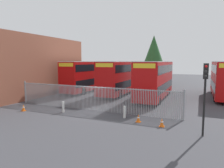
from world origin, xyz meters
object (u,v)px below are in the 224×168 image
object	(u,v)px
double_decker_bus_behind_fence_right	(88,75)
traffic_cone_by_gate	(138,118)
bollard_near_left	(63,107)
traffic_cone_mid_forecourt	(23,108)
traffic_cone_near_kerb	(162,122)
double_decker_bus_behind_fence_left	(224,78)
traffic_light_kerbside	(205,86)
bollard_center_front	(125,112)
double_decker_bus_near_gate	(155,78)
double_decker_bus_far_back	(121,76)

from	to	relation	value
double_decker_bus_behind_fence_right	traffic_cone_by_gate	bearing A→B (deg)	-47.10
bollard_near_left	traffic_cone_mid_forecourt	distance (m)	3.73
bollard_near_left	traffic_cone_near_kerb	size ratio (longest dim) A/B	1.61
double_decker_bus_behind_fence_left	traffic_light_kerbside	bearing A→B (deg)	-99.16
double_decker_bus_behind_fence_left	bollard_center_front	world-z (taller)	double_decker_bus_behind_fence_left
double_decker_bus_near_gate	double_decker_bus_behind_fence_left	xyz separation A→B (m)	(7.57, 3.92, 0.00)
traffic_cone_mid_forecourt	traffic_cone_near_kerb	size ratio (longest dim) A/B	1.00
double_decker_bus_near_gate	double_decker_bus_behind_fence_right	distance (m)	10.54
traffic_cone_mid_forecourt	traffic_light_kerbside	world-z (taller)	traffic_light_kerbside
double_decker_bus_behind_fence_left	traffic_cone_by_gate	world-z (taller)	double_decker_bus_behind_fence_left
bollard_near_left	traffic_light_kerbside	world-z (taller)	traffic_light_kerbside
double_decker_bus_behind_fence_left	double_decker_bus_far_back	xyz separation A→B (m)	(-12.52, -2.24, 0.00)
double_decker_bus_behind_fence_right	bollard_center_front	distance (m)	15.24
double_decker_bus_near_gate	bollard_near_left	distance (m)	11.70
traffic_cone_by_gate	traffic_cone_mid_forecourt	xyz separation A→B (m)	(-10.35, -0.88, 0.00)
double_decker_bus_behind_fence_left	bollard_near_left	distance (m)	19.41
double_decker_bus_near_gate	traffic_cone_by_gate	size ratio (longest dim) A/B	18.32
double_decker_bus_far_back	traffic_cone_by_gate	xyz separation A→B (m)	(5.80, -11.69, -2.13)
traffic_cone_by_gate	traffic_cone_mid_forecourt	bearing A→B (deg)	-175.14
traffic_light_kerbside	bollard_near_left	bearing A→B (deg)	173.31
traffic_cone_near_kerb	traffic_cone_mid_forecourt	bearing A→B (deg)	-177.63
bollard_near_left	traffic_light_kerbside	distance (m)	11.39
double_decker_bus_behind_fence_left	traffic_cone_mid_forecourt	world-z (taller)	double_decker_bus_behind_fence_left
double_decker_bus_behind_fence_left	bollard_center_front	bearing A→B (deg)	-121.05
double_decker_bus_behind_fence_left	double_decker_bus_behind_fence_right	distance (m)	18.01
double_decker_bus_behind_fence_left	traffic_cone_mid_forecourt	xyz separation A→B (m)	(-17.07, -14.82, -2.13)
double_decker_bus_behind_fence_left	double_decker_bus_far_back	bearing A→B (deg)	-169.85
traffic_light_kerbside	traffic_cone_near_kerb	bearing A→B (deg)	162.30
double_decker_bus_near_gate	double_decker_bus_far_back	distance (m)	5.22
double_decker_bus_near_gate	traffic_cone_mid_forecourt	xyz separation A→B (m)	(-9.50, -10.90, -2.13)
double_decker_bus_far_back	bollard_near_left	xyz separation A→B (m)	(-0.95, -11.59, -1.95)
double_decker_bus_near_gate	double_decker_bus_behind_fence_right	world-z (taller)	same
double_decker_bus_behind_fence_right	traffic_cone_mid_forecourt	world-z (taller)	double_decker_bus_behind_fence_right
double_decker_bus_near_gate	traffic_cone_near_kerb	world-z (taller)	double_decker_bus_near_gate
bollard_near_left	traffic_cone_near_kerb	bearing A→B (deg)	-3.27
double_decker_bus_near_gate	traffic_light_kerbside	distance (m)	12.34
bollard_near_left	bollard_center_front	xyz separation A→B (m)	(5.45, 0.51, 0.00)
bollard_near_left	traffic_cone_by_gate	xyz separation A→B (m)	(6.75, -0.11, -0.19)
traffic_light_kerbside	double_decker_bus_behind_fence_left	bearing A→B (deg)	80.84
double_decker_bus_behind_fence_right	traffic_cone_by_gate	distance (m)	16.58
double_decker_bus_far_back	bollard_near_left	size ratio (longest dim) A/B	11.38
traffic_cone_mid_forecourt	traffic_cone_near_kerb	distance (m)	12.11
traffic_cone_by_gate	traffic_light_kerbside	bearing A→B (deg)	-15.49
traffic_cone_by_gate	traffic_cone_near_kerb	size ratio (longest dim) A/B	1.00
traffic_cone_mid_forecourt	traffic_light_kerbside	distance (m)	14.88
bollard_near_left	traffic_cone_mid_forecourt	world-z (taller)	bollard_near_left
bollard_near_left	traffic_cone_by_gate	world-z (taller)	bollard_near_left
traffic_cone_mid_forecourt	bollard_center_front	bearing A→B (deg)	9.40
double_decker_bus_behind_fence_left	double_decker_bus_behind_fence_right	bearing A→B (deg)	-173.98
double_decker_bus_far_back	traffic_cone_by_gate	world-z (taller)	double_decker_bus_far_back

